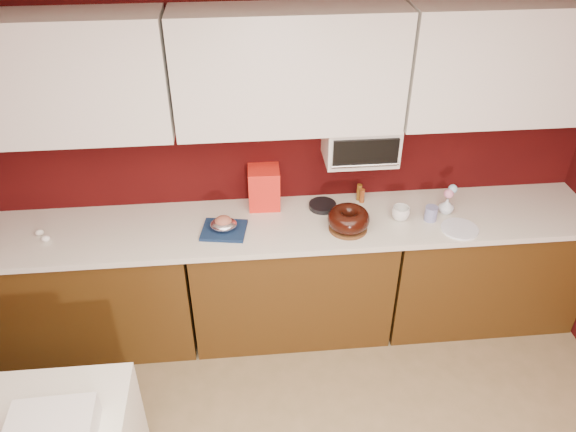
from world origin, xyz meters
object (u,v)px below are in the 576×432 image
Objects in this scene: foil_ham_nest at (224,224)px; coffee_mug at (401,212)px; flower_vase at (447,205)px; pandoro_box at (264,187)px; blue_jar at (431,213)px; toaster_oven at (360,141)px; bundt_cake at (349,219)px.

foil_ham_nest is 1.14m from coffee_mug.
flower_vase is (0.32, 0.05, 0.00)m from coffee_mug.
pandoro_box is 1.09m from blue_jar.
toaster_oven is 1.71× the size of bundt_cake.
toaster_oven reaches higher than bundt_cake.
coffee_mug is (1.14, 0.03, 0.00)m from foil_ham_nest.
flower_vase is at bearing -14.56° from toaster_oven.
toaster_oven is 4.66× the size of blue_jar.
toaster_oven is 4.03× the size of coffee_mug.
bundt_cake reaches higher than blue_jar.
toaster_oven is 0.72m from flower_vase.
bundt_cake is at bearing -167.76° from coffee_mug.
flower_vase is at bearing 3.00° from foil_ham_nest.
pandoro_box is at bearing 175.00° from toaster_oven.
foil_ham_nest is 0.60× the size of pandoro_box.
flower_vase is (0.67, 0.12, -0.02)m from bundt_cake.
blue_jar is (0.45, -0.22, -0.43)m from toaster_oven.
coffee_mug is at bearing 172.96° from blue_jar.
bundt_cake is at bearing -3.52° from foil_ham_nest.
coffee_mug is at bearing -37.43° from toaster_oven.
flower_vase reaches higher than foil_ham_nest.
foil_ham_nest is at bearing -179.76° from blue_jar.
bundt_cake is at bearing -31.29° from pandoro_box.
coffee_mug is at bearing 12.24° from bundt_cake.
blue_jar is (0.55, 0.05, -0.03)m from bundt_cake.
foil_ham_nest is (-0.78, 0.05, -0.03)m from bundt_cake.
foil_ham_nest is at bearing -165.67° from toaster_oven.
flower_vase is (1.18, -0.20, -0.08)m from pandoro_box.
toaster_oven is at bearing 142.57° from coffee_mug.
blue_jar is (0.19, -0.02, -0.01)m from coffee_mug.
bundt_cake is 0.37m from coffee_mug.
pandoro_box is 0.90m from coffee_mug.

